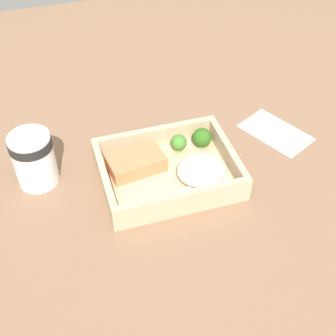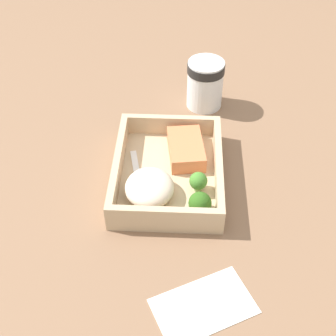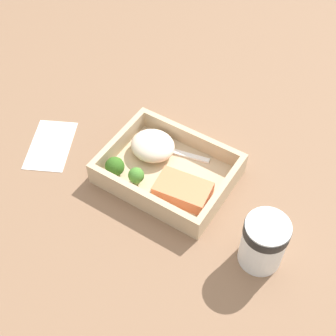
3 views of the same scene
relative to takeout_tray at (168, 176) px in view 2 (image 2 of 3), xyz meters
The scene contains 10 objects.
ground_plane 1.60cm from the takeout_tray, ahead, with size 160.00×160.00×2.00cm, color #826047.
takeout_tray is the anchor object (origin of this frame).
tray_rim 2.54cm from the takeout_tray, ahead, with size 24.77×19.00×3.89cm.
salmon_fillet 6.45cm from the takeout_tray, 149.63° to the left, with size 10.26×6.22×2.98cm, color #E87B4D.
mashed_potatoes 6.73cm from the takeout_tray, 27.63° to the right, with size 9.06×8.32×4.11cm, color beige.
broccoli_floret_1 7.12cm from the takeout_tray, 54.63° to the left, with size 3.13×3.13×3.87cm.
broccoli_floret_2 10.66cm from the takeout_tray, 32.92° to the left, with size 3.82×3.82×4.00cm.
fork 5.98cm from the takeout_tray, 56.20° to the right, with size 15.79×4.95×0.44cm.
paper_cup 24.60cm from the takeout_tray, 163.82° to the left, with size 7.69×7.69×10.39cm.
receipt_slip 26.09cm from the takeout_tray, 13.78° to the left, with size 8.40×13.99×0.24cm, color white.
Camera 2 is at (59.84, 2.73, 59.97)cm, focal length 50.00 mm.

